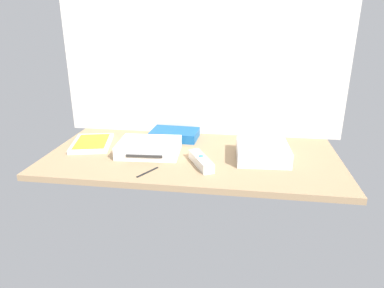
{
  "coord_description": "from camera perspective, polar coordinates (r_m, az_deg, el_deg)",
  "views": [
    {
      "loc": [
        16.11,
        -109.14,
        43.95
      ],
      "look_at": [
        0.0,
        0.0,
        4.0
      ],
      "focal_mm": 32.08,
      "sensor_mm": 36.0,
      "label": 1
    }
  ],
  "objects": [
    {
      "name": "ground_plane",
      "position": [
        1.19,
        -0.0,
        -2.26
      ],
      "size": [
        100.0,
        48.0,
        2.0
      ],
      "primitive_type": "cube",
      "color": "#9E7F5B",
      "rests_on": "ground"
    },
    {
      "name": "back_wall",
      "position": [
        1.35,
        1.57,
        14.83
      ],
      "size": [
        110.0,
        1.2,
        64.0
      ],
      "primitive_type": "cube",
      "color": "silver",
      "rests_on": "ground"
    },
    {
      "name": "game_console",
      "position": [
        1.2,
        -7.13,
        -0.56
      ],
      "size": [
        21.94,
        17.48,
        4.4
      ],
      "rotation": [
        0.0,
        0.0,
        0.06
      ],
      "color": "white",
      "rests_on": "ground_plane"
    },
    {
      "name": "mini_computer",
      "position": [
        1.16,
        11.64,
        -1.3
      ],
      "size": [
        17.85,
        17.85,
        5.3
      ],
      "rotation": [
        0.0,
        0.0,
        0.05
      ],
      "color": "silver",
      "rests_on": "ground_plane"
    },
    {
      "name": "game_case",
      "position": [
        1.33,
        -16.29,
        0.15
      ],
      "size": [
        17.72,
        21.68,
        1.56
      ],
      "rotation": [
        0.0,
        0.0,
        0.24
      ],
      "color": "white",
      "rests_on": "ground_plane"
    },
    {
      "name": "network_router",
      "position": [
        1.35,
        -2.9,
        1.63
      ],
      "size": [
        18.61,
        13.07,
        3.4
      ],
      "rotation": [
        0.0,
        0.0,
        -0.05
      ],
      "color": "#145193",
      "rests_on": "ground_plane"
    },
    {
      "name": "remote_wand",
      "position": [
        1.1,
        1.5,
        -2.83
      ],
      "size": [
        9.88,
        14.84,
        3.4
      ],
      "rotation": [
        0.0,
        0.0,
        0.47
      ],
      "color": "white",
      "rests_on": "ground_plane"
    },
    {
      "name": "stylus_pen",
      "position": [
        1.06,
        -7.41,
        -4.55
      ],
      "size": [
        5.0,
        8.2,
        0.7
      ],
      "primitive_type": "cylinder",
      "rotation": [
        0.0,
        1.57,
        1.06
      ],
      "color": "black",
      "rests_on": "ground_plane"
    }
  ]
}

